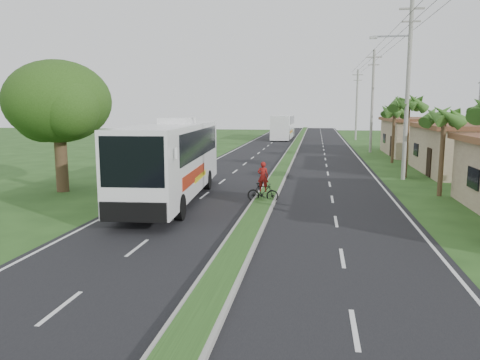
# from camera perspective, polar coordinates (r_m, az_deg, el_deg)

# --- Properties ---
(ground) EXTENTS (180.00, 180.00, 0.00)m
(ground) POSITION_cam_1_polar(r_m,az_deg,el_deg) (15.92, -0.48, -8.92)
(ground) COLOR #244419
(ground) RESTS_ON ground
(road_asphalt) EXTENTS (14.00, 160.00, 0.02)m
(road_asphalt) POSITION_cam_1_polar(r_m,az_deg,el_deg) (35.37, 4.98, 0.90)
(road_asphalt) COLOR black
(road_asphalt) RESTS_ON ground
(median_strip) EXTENTS (1.20, 160.00, 0.18)m
(median_strip) POSITION_cam_1_polar(r_m,az_deg,el_deg) (35.36, 4.98, 1.05)
(median_strip) COLOR gray
(median_strip) RESTS_ON ground
(lane_edge_left) EXTENTS (0.12, 160.00, 0.01)m
(lane_edge_left) POSITION_cam_1_polar(r_m,az_deg,el_deg) (36.48, -5.57, 1.12)
(lane_edge_left) COLOR silver
(lane_edge_left) RESTS_ON ground
(lane_edge_right) EXTENTS (0.12, 160.00, 0.01)m
(lane_edge_right) POSITION_cam_1_polar(r_m,az_deg,el_deg) (35.53, 15.82, 0.62)
(lane_edge_right) COLOR silver
(lane_edge_right) RESTS_ON ground
(shop_mid) EXTENTS (7.60, 10.60, 3.67)m
(shop_mid) POSITION_cam_1_polar(r_m,az_deg,el_deg) (38.80, 26.39, 3.46)
(shop_mid) COLOR #9D836A
(shop_mid) RESTS_ON ground
(shop_far) EXTENTS (8.60, 11.60, 3.82)m
(shop_far) POSITION_cam_1_polar(r_m,az_deg,el_deg) (52.30, 21.92, 4.97)
(shop_far) COLOR #9D836A
(shop_far) RESTS_ON ground
(palm_verge_b) EXTENTS (2.40, 2.40, 5.05)m
(palm_verge_b) POSITION_cam_1_polar(r_m,az_deg,el_deg) (27.81, 23.65, 7.06)
(palm_verge_b) COLOR #473321
(palm_verge_b) RESTS_ON ground
(palm_verge_c) EXTENTS (2.40, 2.40, 5.85)m
(palm_verge_c) POSITION_cam_1_polar(r_m,az_deg,el_deg) (34.52, 19.87, 8.74)
(palm_verge_c) COLOR #473321
(palm_verge_c) RESTS_ON ground
(palm_verge_d) EXTENTS (2.40, 2.40, 5.25)m
(palm_verge_d) POSITION_cam_1_polar(r_m,az_deg,el_deg) (43.48, 18.32, 7.96)
(palm_verge_d) COLOR #473321
(palm_verge_d) RESTS_ON ground
(shade_tree) EXTENTS (6.30, 6.00, 7.54)m
(shade_tree) POSITION_cam_1_polar(r_m,az_deg,el_deg) (28.96, -21.47, 8.56)
(shade_tree) COLOR #473321
(shade_tree) RESTS_ON ground
(utility_pole_b) EXTENTS (3.20, 0.28, 12.00)m
(utility_pole_b) POSITION_cam_1_polar(r_m,az_deg,el_deg) (33.51, 19.73, 10.70)
(utility_pole_b) COLOR gray
(utility_pole_b) RESTS_ON ground
(utility_pole_c) EXTENTS (1.60, 0.28, 11.00)m
(utility_pole_c) POSITION_cam_1_polar(r_m,az_deg,el_deg) (53.29, 15.83, 9.36)
(utility_pole_c) COLOR gray
(utility_pole_c) RESTS_ON ground
(utility_pole_d) EXTENTS (1.60, 0.28, 10.50)m
(utility_pole_d) POSITION_cam_1_polar(r_m,az_deg,el_deg) (73.19, 14.04, 8.98)
(utility_pole_d) COLOR gray
(utility_pole_d) RESTS_ON ground
(coach_bus_main) EXTENTS (3.78, 13.54, 4.32)m
(coach_bus_main) POSITION_cam_1_polar(r_m,az_deg,el_deg) (24.62, -8.21, 2.95)
(coach_bus_main) COLOR white
(coach_bus_main) RESTS_ON ground
(coach_bus_far) EXTENTS (2.92, 12.66, 3.68)m
(coach_bus_far) POSITION_cam_1_polar(r_m,az_deg,el_deg) (73.81, 5.28, 6.61)
(coach_bus_far) COLOR white
(coach_bus_far) RESTS_ON ground
(motorcyclist) EXTENTS (1.65, 0.54, 2.11)m
(motorcyclist) POSITION_cam_1_polar(r_m,az_deg,el_deg) (24.23, 2.81, -0.94)
(motorcyclist) COLOR black
(motorcyclist) RESTS_ON ground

